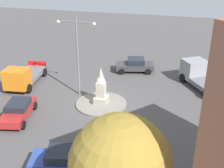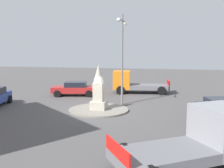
{
  "view_description": "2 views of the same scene",
  "coord_description": "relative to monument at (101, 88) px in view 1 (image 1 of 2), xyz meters",
  "views": [
    {
      "loc": [
        6.47,
        -20.37,
        11.6
      ],
      "look_at": [
        0.82,
        0.44,
        1.78
      ],
      "focal_mm": 45.92,
      "sensor_mm": 36.0,
      "label": 1
    },
    {
      "loc": [
        18.35,
        4.83,
        4.51
      ],
      "look_at": [
        -0.66,
        0.85,
        1.88
      ],
      "focal_mm": 43.0,
      "sensor_mm": 36.0,
      "label": 2
    }
  ],
  "objects": [
    {
      "name": "car_blue_parked_right",
      "position": [
        0.39,
        -8.38,
        -0.79
      ],
      "size": [
        4.21,
        2.55,
        1.47
      ],
      "color": "#2D479E",
      "rests_on": "ground"
    },
    {
      "name": "tree_near_wall",
      "position": [
        4.45,
        -11.69,
        2.51
      ],
      "size": [
        4.14,
        4.14,
        6.14
      ],
      "color": "brown",
      "rests_on": "ground"
    },
    {
      "name": "monument",
      "position": [
        0.0,
        0.0,
        0.0
      ],
      "size": [
        1.09,
        1.09,
        3.24
      ],
      "color": "#B2AA99",
      "rests_on": "traffic_island"
    },
    {
      "name": "truck_orange_passing",
      "position": [
        -8.19,
        1.35,
        -0.53
      ],
      "size": [
        2.94,
        5.71,
        2.21
      ],
      "color": "orange",
      "rests_on": "ground"
    },
    {
      "name": "traffic_island",
      "position": [
        0.0,
        0.0,
        -1.49
      ],
      "size": [
        4.32,
        4.32,
        0.12
      ],
      "primitive_type": "cylinder",
      "color": "gray",
      "rests_on": "ground"
    },
    {
      "name": "car_red_approaching",
      "position": [
        -5.48,
        -3.8,
        -0.85
      ],
      "size": [
        2.6,
        4.41,
        1.33
      ],
      "color": "#B22323",
      "rests_on": "ground"
    },
    {
      "name": "truck_grey_waiting",
      "position": [
        7.9,
        6.23,
        -0.49
      ],
      "size": [
        4.75,
        5.73,
        2.23
      ],
      "color": "gray",
      "rests_on": "ground"
    },
    {
      "name": "ground_plane",
      "position": [
        0.0,
        0.0,
        -1.55
      ],
      "size": [
        80.0,
        80.0,
        0.0
      ],
      "primitive_type": "plane",
      "color": "#4F4C4C"
    },
    {
      "name": "car_dark_grey_far_side",
      "position": [
        1.3,
        8.07,
        -0.81
      ],
      "size": [
        4.31,
        2.84,
        1.46
      ],
      "color": "#38383D",
      "rests_on": "ground"
    },
    {
      "name": "streetlamp",
      "position": [
        -2.45,
        1.28,
        2.77
      ],
      "size": [
        3.4,
        0.28,
        7.08
      ],
      "color": "slate",
      "rests_on": "ground"
    }
  ]
}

